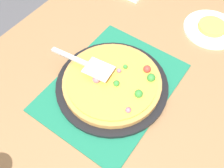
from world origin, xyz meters
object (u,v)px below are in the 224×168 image
at_px(pizza, 113,82).
at_px(pizza_server, 86,64).
at_px(pizza_pan, 112,85).
at_px(plate_far_right, 211,29).
at_px(served_slice_right, 212,27).

bearing_deg(pizza, pizza_server, 96.95).
bearing_deg(pizza, pizza_pan, 117.17).
xyz_separation_m(pizza_pan, pizza_server, (-0.01, 0.10, 0.06)).
height_order(pizza_pan, pizza, pizza).
bearing_deg(plate_far_right, pizza, 160.43).
height_order(plate_far_right, served_slice_right, served_slice_right).
relative_size(pizza_pan, plate_far_right, 1.73).
bearing_deg(pizza_server, served_slice_right, -29.16).
bearing_deg(pizza_pan, served_slice_right, -19.76).
bearing_deg(served_slice_right, pizza_pan, 160.24).
bearing_deg(served_slice_right, pizza, 160.43).
relative_size(plate_far_right, pizza_server, 0.94).
bearing_deg(served_slice_right, plate_far_right, 0.00).
relative_size(pizza, plate_far_right, 1.50).
distance_m(plate_far_right, pizza_server, 0.54).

